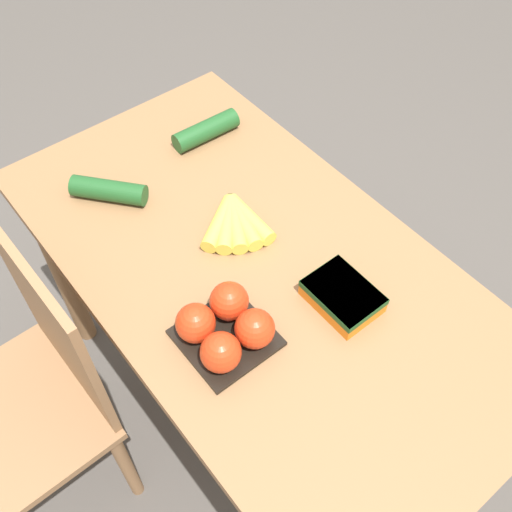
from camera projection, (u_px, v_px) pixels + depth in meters
The scene contains 8 objects.
ground_plane at pixel (256, 406), 1.96m from camera, with size 12.00×12.00×0.00m, color #4C4742.
dining_table at pixel (256, 295), 1.45m from camera, with size 1.31×0.71×0.77m.
chair at pixel (33, 399), 1.47m from camera, with size 0.43×0.41×0.92m.
banana_bunch at pixel (235, 222), 1.40m from camera, with size 0.17×0.16×0.04m.
tomato_pack at pixel (225, 327), 1.20m from camera, with size 0.18×0.18×0.09m.
carrot_bag at pixel (343, 295), 1.27m from camera, with size 0.15×0.12×0.05m.
cucumber_near at pixel (109, 190), 1.46m from camera, with size 0.18×0.16×0.05m.
cucumber_far at pixel (206, 130), 1.60m from camera, with size 0.06×0.19×0.05m.
Camera 1 is at (-0.64, 0.51, 1.85)m, focal length 42.00 mm.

